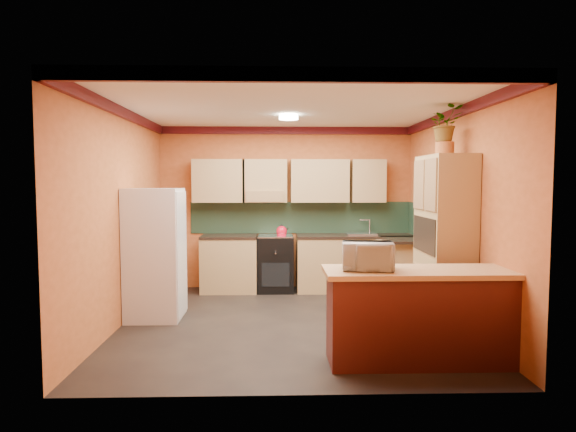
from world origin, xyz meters
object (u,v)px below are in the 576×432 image
object	(u,v)px
base_cabinets_back	(314,264)
fridge	(155,254)
pantry	(444,243)
stove	(275,263)
breakfast_bar	(421,319)
microwave	(368,256)

from	to	relation	value
base_cabinets_back	fridge	bearing A→B (deg)	-144.69
base_cabinets_back	pantry	world-z (taller)	pantry
stove	breakfast_bar	size ratio (longest dim) A/B	0.51
fridge	breakfast_bar	size ratio (longest dim) A/B	0.94
microwave	fridge	bearing A→B (deg)	153.26
stove	breakfast_bar	distance (m)	3.50
fridge	pantry	world-z (taller)	pantry
pantry	breakfast_bar	distance (m)	1.40
base_cabinets_back	fridge	xyz separation A→B (m)	(-2.20, -1.56, 0.41)
breakfast_bar	pantry	bearing A→B (deg)	60.98
base_cabinets_back	stove	size ratio (longest dim) A/B	4.01
stove	fridge	size ratio (longest dim) A/B	0.54
base_cabinets_back	microwave	xyz separation A→B (m)	(0.26, -3.20, 0.62)
fridge	pantry	size ratio (longest dim) A/B	0.81
stove	pantry	bearing A→B (deg)	-45.96
breakfast_bar	microwave	xyz separation A→B (m)	(-0.53, 0.00, 0.62)
breakfast_bar	microwave	world-z (taller)	microwave
fridge	pantry	xyz separation A→B (m)	(3.60, -0.54, 0.20)
base_cabinets_back	stove	xyz separation A→B (m)	(-0.62, -0.00, 0.02)
fridge	pantry	bearing A→B (deg)	-8.59
stove	pantry	xyz separation A→B (m)	(2.03, -2.10, 0.59)
base_cabinets_back	pantry	distance (m)	2.60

